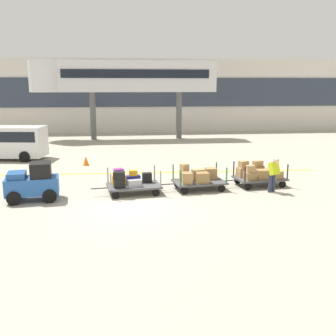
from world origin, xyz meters
The scene contains 11 objects.
ground_plane centered at (0.00, 0.00, 0.00)m, with size 120.00×120.00×0.00m, color #A8A08E.
apron_lead_line centered at (0.32, 6.17, 0.00)m, with size 20.08×0.20×0.01m, color yellow.
terminal_building centered at (0.00, 25.98, 3.59)m, with size 51.02×2.51×7.17m.
jet_bridge centered at (-0.79, 19.99, 5.31)m, with size 15.71×3.00×6.67m.
baggage_tug centered at (-3.92, 1.42, 0.75)m, with size 2.23×1.47×1.58m.
baggage_cart_lead centered at (0.06, 1.98, 0.53)m, with size 3.07×1.69×1.10m.
baggage_cart_middle centered at (3.11, 2.39, 0.55)m, with size 3.07×1.69×1.17m.
baggage_cart_tail centered at (6.06, 2.80, 0.56)m, with size 3.07×1.69×1.16m.
baggage_handler centered at (6.34, 1.56, 0.87)m, with size 0.53×0.54×1.56m.
shuttle_van centered at (-7.67, 11.09, 1.23)m, with size 5.01×2.54×2.10m.
safety_cone_near centered at (-2.47, 8.53, 0.28)m, with size 0.36×0.36×0.55m, color orange.
Camera 1 is at (-0.10, -14.85, 4.69)m, focal length 42.39 mm.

